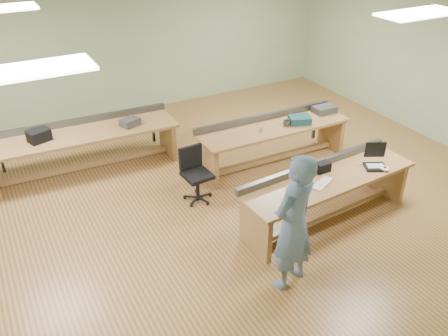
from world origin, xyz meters
The scene contains 22 objects.
floor centered at (0.00, 0.00, 0.00)m, with size 10.00×10.00×0.00m, color olive.
ceiling centered at (0.00, 0.00, 3.00)m, with size 10.00×10.00×0.00m, color silver.
wall_back centered at (0.00, 4.00, 1.50)m, with size 10.00×0.04×3.00m, color #99AE84.
wall_front centered at (0.00, -4.00, 1.50)m, with size 10.00×0.04×3.00m, color #99AE84.
wall_right centered at (5.00, 0.00, 1.50)m, with size 0.04×8.00×3.00m, color #99AE84.
fluor_panels centered at (0.00, 0.00, 2.97)m, with size 6.20×3.50×0.03m.
workbench_front centered at (1.29, -1.47, 0.56)m, with size 2.91×0.96×0.86m.
workbench_mid centered at (1.58, 0.41, 0.56)m, with size 2.87×0.81×0.86m.
workbench_back centered at (-1.50, 1.79, 0.57)m, with size 3.30×1.02×0.86m.
person centered at (0.02, -2.34, 0.93)m, with size 0.68×0.44×1.85m, color slate.
laptop_base centered at (2.08, -1.60, 0.77)m, with size 0.32×0.26×0.03m, color black.
laptop_screen centered at (2.14, -1.49, 1.00)m, with size 0.32×0.02×0.25m, color black.
keyboard centered at (1.08, -1.59, 0.76)m, with size 0.41×0.14×0.02m, color beige.
trackball_mouse centered at (2.15, -1.72, 0.78)m, with size 0.13×0.16×0.07m, color white.
camera_bag centered at (1.31, -1.30, 0.83)m, with size 0.22×0.14×0.15m, color black.
task_chair centered at (-0.19, -0.03, 0.33)m, with size 0.52×0.52×0.90m.
parts_bin_teal centered at (2.05, 0.27, 0.82)m, with size 0.38×0.28×0.13m, color #153944.
parts_bin_grey centered at (2.77, 0.46, 0.81)m, with size 0.43×0.28×0.12m, color #333235.
mug centered at (1.78, 0.29, 0.80)m, with size 0.13×0.13×0.10m, color #333235.
drinks_can centered at (1.24, 0.30, 0.80)m, with size 0.06×0.06×0.11m, color #B4B3B8.
storage_box_back centered at (-2.22, 1.77, 0.85)m, with size 0.35×0.25×0.20m, color black.
tray_back centered at (-0.68, 1.64, 0.81)m, with size 0.32×0.24×0.13m, color #333235.
Camera 1 is at (-2.90, -5.97, 4.34)m, focal length 38.00 mm.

